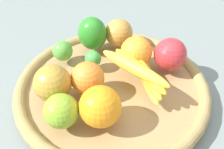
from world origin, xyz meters
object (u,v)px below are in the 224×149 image
(orange_0, at_px, (88,78))
(apple_1, at_px, (170,54))
(orange_1, at_px, (100,107))
(lime_0, at_px, (63,51))
(orange_2, at_px, (136,52))
(banana_bunch, at_px, (141,71))
(apple_0, at_px, (119,33))
(bell_pepper, at_px, (92,34))
(lime_1, at_px, (93,59))
(apple_3, at_px, (53,83))
(apple_2, at_px, (61,111))

(orange_0, xyz_separation_m, apple_1, (-0.20, -0.06, 0.00))
(orange_1, height_order, lime_0, orange_1)
(orange_2, distance_m, banana_bunch, 0.07)
(apple_0, distance_m, lime_0, 0.16)
(bell_pepper, height_order, lime_0, bell_pepper)
(orange_1, xyz_separation_m, bell_pepper, (-0.01, -0.25, 0.00))
(bell_pepper, height_order, orange_0, bell_pepper)
(apple_0, bearing_deg, orange_1, 73.40)
(lime_1, height_order, lime_0, lime_0)
(bell_pepper, xyz_separation_m, banana_bunch, (-0.09, 0.15, -0.01))
(bell_pepper, bearing_deg, apple_3, 100.13)
(orange_2, relative_size, orange_1, 0.94)
(orange_2, height_order, apple_1, apple_1)
(bell_pepper, distance_m, orange_0, 0.16)
(bell_pepper, height_order, apple_0, bell_pepper)
(apple_3, bearing_deg, apple_1, -166.69)
(lime_1, bearing_deg, bell_pepper, -94.48)
(orange_1, xyz_separation_m, lime_0, (0.07, -0.21, -0.02))
(orange_1, distance_m, apple_2, 0.07)
(orange_0, height_order, apple_0, apple_0)
(bell_pepper, bearing_deg, apple_1, -171.82)
(orange_2, xyz_separation_m, apple_2, (0.18, 0.16, -0.00))
(apple_3, xyz_separation_m, apple_1, (-0.27, -0.06, -0.00))
(bell_pepper, distance_m, lime_1, 0.08)
(orange_2, xyz_separation_m, lime_1, (0.10, -0.01, -0.02))
(apple_3, relative_size, lime_0, 1.58)
(apple_3, height_order, orange_1, orange_1)
(banana_bunch, distance_m, apple_0, 0.16)
(lime_1, bearing_deg, apple_3, 46.81)
(apple_3, relative_size, apple_2, 1.18)
(apple_3, height_order, apple_2, apple_3)
(banana_bunch, distance_m, orange_0, 0.12)
(apple_3, height_order, lime_1, apple_3)
(apple_3, height_order, lime_0, apple_3)
(bell_pepper, distance_m, apple_2, 0.26)
(lime_0, bearing_deg, lime_1, 153.88)
(orange_1, distance_m, apple_1, 0.23)
(orange_1, distance_m, banana_bunch, 0.14)
(apple_3, xyz_separation_m, orange_1, (-0.09, 0.08, 0.00))
(apple_3, relative_size, orange_1, 0.98)
(apple_3, height_order, bell_pepper, bell_pepper)
(orange_1, height_order, lime_1, orange_1)
(orange_0, distance_m, lime_0, 0.14)
(bell_pepper, relative_size, lime_1, 2.21)
(lime_1, bearing_deg, orange_1, 90.16)
(apple_3, distance_m, lime_1, 0.13)
(orange_0, xyz_separation_m, apple_0, (-0.09, -0.17, 0.00))
(orange_1, height_order, orange_0, orange_1)
(orange_0, relative_size, lime_0, 1.44)
(banana_bunch, relative_size, apple_2, 2.69)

